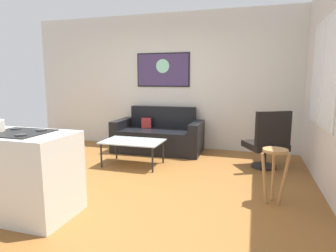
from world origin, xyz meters
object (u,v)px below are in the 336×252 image
object	(u,v)px
bar_stool	(275,163)
wall_painting	(163,70)
coffee_table	(133,143)
couch	(159,136)
armchair	(268,142)

from	to	relation	value
bar_stool	wall_painting	bearing A→B (deg)	131.43
coffee_table	wall_painting	size ratio (longest dim) A/B	0.86
couch	wall_painting	world-z (taller)	wall_painting
couch	coffee_table	bearing A→B (deg)	-95.05
wall_painting	couch	bearing A→B (deg)	-83.63
coffee_table	bar_stool	distance (m)	2.37
couch	wall_painting	xyz separation A→B (m)	(-0.05, 0.44, 1.35)
armchair	couch	bearing A→B (deg)	162.91
coffee_table	wall_painting	distance (m)	1.97
couch	coffee_table	world-z (taller)	couch
couch	wall_painting	size ratio (longest dim) A/B	1.52
armchair	wall_painting	world-z (taller)	wall_painting
bar_stool	wall_painting	world-z (taller)	wall_painting
coffee_table	armchair	xyz separation A→B (m)	(2.17, 0.44, 0.06)
couch	bar_stool	bearing A→B (deg)	-43.56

